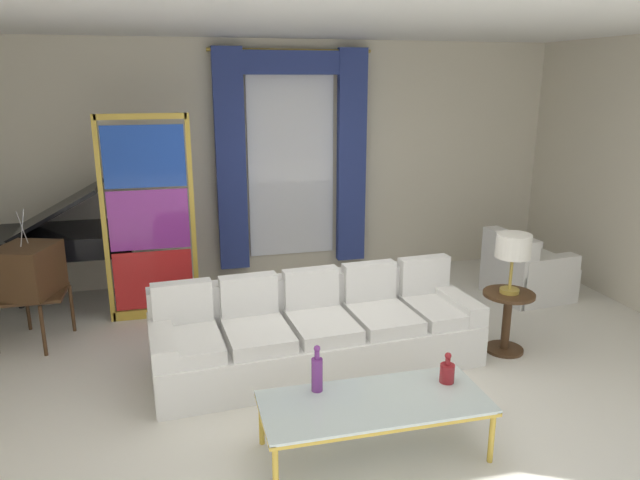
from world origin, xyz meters
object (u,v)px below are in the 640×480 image
couch_white_long (316,332)px  armchair_white (525,274)px  grand_piano (64,237)px  table_lamp_brass (513,249)px  coffee_table (374,404)px  bottle_crystal_tall (317,372)px  peacock_figurine (207,310)px  vintage_tv (28,273)px  bottle_blue_decanter (447,372)px  round_side_table (507,316)px  stained_glass_divider (149,224)px

couch_white_long → armchair_white: couch_white_long is taller
armchair_white → grand_piano: 5.38m
table_lamp_brass → coffee_table: bearing=-145.4°
bottle_crystal_tall → armchair_white: bearing=35.8°
bottle_crystal_tall → peacock_figurine: (-0.65, 2.16, -0.33)m
coffee_table → vintage_tv: 3.68m
vintage_tv → table_lamp_brass: bearing=-16.5°
peacock_figurine → coffee_table: bearing=-67.4°
coffee_table → peacock_figurine: peacock_figurine is taller
bottle_blue_decanter → round_side_table: 1.60m
bottle_crystal_tall → peacock_figurine: bearing=106.6°
vintage_tv → grand_piano: bearing=80.4°
bottle_crystal_tall → stained_glass_divider: stained_glass_divider is taller
vintage_tv → peacock_figurine: size_ratio=2.24×
coffee_table → round_side_table: round_side_table is taller
couch_white_long → bottle_blue_decanter: bearing=-62.8°
vintage_tv → bottle_crystal_tall: bearing=-44.7°
couch_white_long → bottle_blue_decanter: couch_white_long is taller
table_lamp_brass → vintage_tv: bearing=163.5°
coffee_table → bottle_blue_decanter: 0.61m
couch_white_long → peacock_figurine: bearing=133.1°
vintage_tv → stained_glass_divider: size_ratio=0.61×
peacock_figurine → grand_piano: 1.98m
bottle_blue_decanter → round_side_table: bearing=43.3°
peacock_figurine → table_lamp_brass: bearing=-23.3°
bottle_blue_decanter → peacock_figurine: bottle_blue_decanter is taller
grand_piano → table_lamp_brass: bearing=-28.9°
bottle_blue_decanter → bottle_crystal_tall: size_ratio=0.67×
coffee_table → round_side_table: size_ratio=2.63×
stained_glass_divider → round_side_table: bearing=-27.1°
bottle_blue_decanter → coffee_table: bearing=-169.1°
coffee_table → grand_piano: size_ratio=1.04×
bottle_crystal_tall → stained_glass_divider: 2.94m
armchair_white → table_lamp_brass: 1.77m
bottle_crystal_tall → grand_piano: grand_piano is taller
coffee_table → grand_piano: bearing=125.1°
peacock_figurine → grand_piano: grand_piano is taller
stained_glass_divider → table_lamp_brass: stained_glass_divider is taller
armchair_white → table_lamp_brass: size_ratio=1.58×
coffee_table → peacock_figurine: size_ratio=2.61×
table_lamp_brass → peacock_figurine: bearing=156.7°
bottle_blue_decanter → armchair_white: size_ratio=0.26×
vintage_tv → armchair_white: size_ratio=1.49×
round_side_table → couch_white_long: bearing=174.0°
coffee_table → armchair_white: (2.75, 2.46, -0.09)m
bottle_blue_decanter → bottle_crystal_tall: 0.95m
bottle_blue_decanter → grand_piano: 4.62m
coffee_table → table_lamp_brass: 2.22m
couch_white_long → grand_piano: bearing=138.4°
armchair_white → round_side_table: (-1.00, -1.26, 0.07)m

